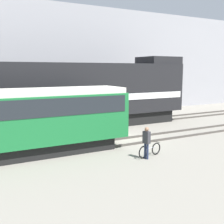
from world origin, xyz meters
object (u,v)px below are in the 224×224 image
at_px(streetcar, 9,120).
at_px(freight_locomotive, 63,95).
at_px(bicycle, 150,150).
at_px(person, 147,140).

bearing_deg(streetcar, freight_locomotive, 49.94).
height_order(bicycle, person, person).
relative_size(bicycle, person, 0.98).
xyz_separation_m(streetcar, person, (6.03, -3.28, -1.00)).
distance_m(freight_locomotive, person, 8.98).
distance_m(streetcar, bicycle, 7.30).
bearing_deg(streetcar, bicycle, -25.37).
bearing_deg(bicycle, freight_locomotive, 102.26).
bearing_deg(bicycle, streetcar, 154.63).
distance_m(bicycle, person, 0.80).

